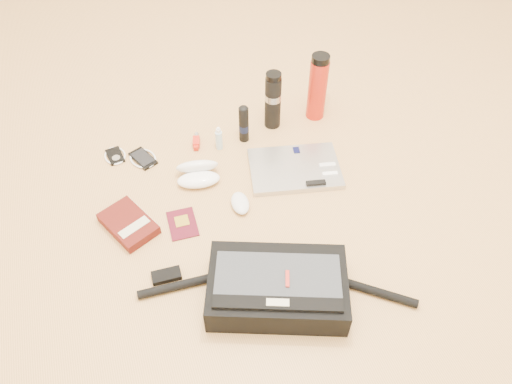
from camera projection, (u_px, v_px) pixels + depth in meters
ground at (252, 220)px, 1.78m from camera, size 4.00×4.00×0.00m
messenger_bag at (277, 287)px, 1.53m from camera, size 0.82×0.41×0.12m
laptop at (295, 169)px, 1.93m from camera, size 0.39×0.31×0.03m
book at (129, 224)px, 1.74m from camera, size 0.20×0.24×0.04m
passport at (182, 224)px, 1.76m from camera, size 0.10×0.14×0.01m
mouse at (240, 203)px, 1.81m from camera, size 0.07×0.11×0.04m
sunglasses_case at (198, 173)px, 1.89m from camera, size 0.18×0.16×0.09m
ipod at (115, 156)px, 1.99m from camera, size 0.09×0.10×0.01m
phone at (143, 158)px, 1.98m from camera, size 0.12×0.14×0.01m
inhaler at (196, 141)px, 2.04m from camera, size 0.04×0.09×0.02m
spray_bottle at (219, 139)px, 1.99m from camera, size 0.03×0.03×0.11m
aerosol_can at (244, 124)px, 2.00m from camera, size 0.04×0.04×0.17m
thermos_black at (273, 100)px, 2.03m from camera, size 0.08×0.08×0.26m
thermos_red at (318, 87)px, 2.06m from camera, size 0.10×0.10×0.30m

